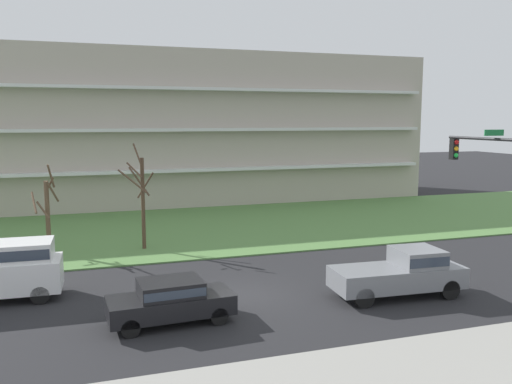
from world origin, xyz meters
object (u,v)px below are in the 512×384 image
object	(u,v)px
pickup_gray_near_left	(402,272)
sedan_black_center_right	(171,299)
tree_left	(47,212)
tree_center	(142,198)

from	to	relation	value
pickup_gray_near_left	sedan_black_center_right	xyz separation A→B (m)	(-9.49, 0.01, -0.14)
sedan_black_center_right	tree_left	bearing A→B (deg)	108.43
pickup_gray_near_left	tree_center	bearing A→B (deg)	132.91
sedan_black_center_right	pickup_gray_near_left	bearing A→B (deg)	-3.23
tree_left	pickup_gray_near_left	distance (m)	18.52
tree_center	pickup_gray_near_left	size ratio (longest dim) A/B	1.08
pickup_gray_near_left	sedan_black_center_right	distance (m)	9.49
tree_center	tree_left	bearing A→B (deg)	171.74
tree_left	pickup_gray_near_left	xyz separation A→B (m)	(14.17, -11.85, -1.30)
tree_center	pickup_gray_near_left	xyz separation A→B (m)	(9.26, -11.14, -1.94)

